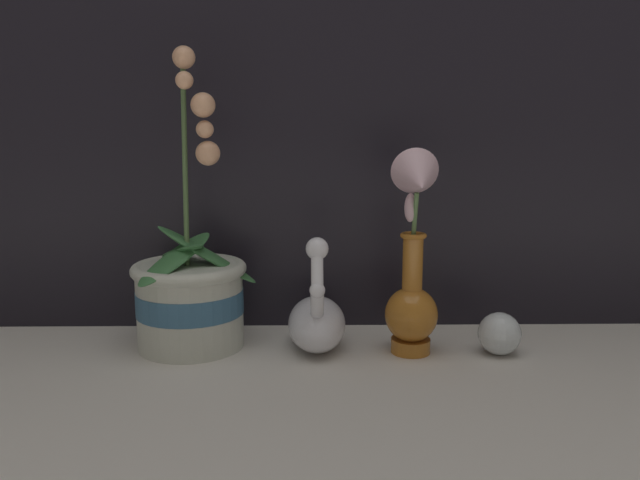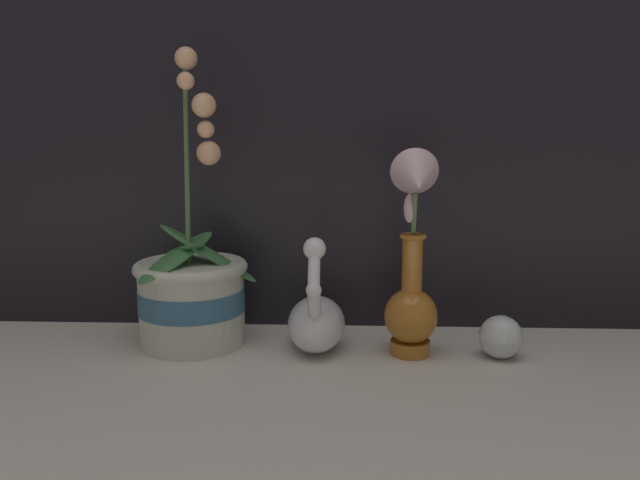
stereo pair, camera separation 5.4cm
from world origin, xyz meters
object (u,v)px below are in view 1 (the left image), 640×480
at_px(orchid_potted_plant, 190,292).
at_px(glass_sphere, 500,334).
at_px(swan_figurine, 317,319).
at_px(blue_vase, 414,269).

height_order(orchid_potted_plant, glass_sphere, orchid_potted_plant).
bearing_deg(glass_sphere, orchid_potted_plant, 174.63).
xyz_separation_m(orchid_potted_plant, swan_figurine, (0.20, -0.02, -0.04)).
distance_m(orchid_potted_plant, swan_figurine, 0.21).
bearing_deg(orchid_potted_plant, blue_vase, -7.36).
bearing_deg(glass_sphere, blue_vase, 179.75).
relative_size(swan_figurine, blue_vase, 0.60).
relative_size(blue_vase, glass_sphere, 4.81).
xyz_separation_m(swan_figurine, glass_sphere, (0.28, -0.03, -0.02)).
height_order(swan_figurine, blue_vase, blue_vase).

